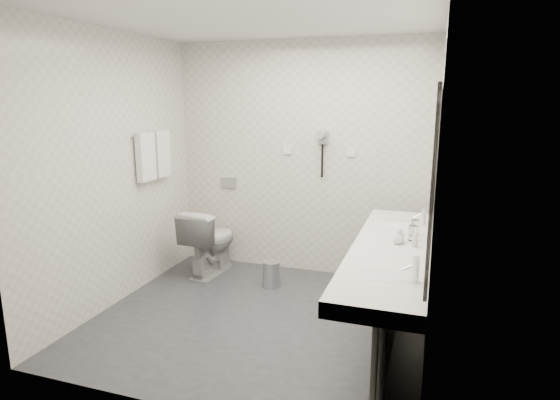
% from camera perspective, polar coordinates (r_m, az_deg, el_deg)
% --- Properties ---
extents(floor, '(2.80, 2.80, 0.00)m').
position_cam_1_polar(floor, '(4.27, -2.63, -14.19)').
color(floor, '#2C2D31').
rests_on(floor, ground).
extents(ceiling, '(2.80, 2.80, 0.00)m').
position_cam_1_polar(ceiling, '(3.86, -3.02, 21.18)').
color(ceiling, silver).
rests_on(ceiling, wall_back).
extents(wall_back, '(2.80, 0.00, 2.80)m').
position_cam_1_polar(wall_back, '(5.09, 2.52, 4.94)').
color(wall_back, beige).
rests_on(wall_back, floor).
extents(wall_front, '(2.80, 0.00, 2.80)m').
position_cam_1_polar(wall_front, '(2.73, -12.76, -1.86)').
color(wall_front, beige).
rests_on(wall_front, floor).
extents(wall_left, '(0.00, 2.60, 2.60)m').
position_cam_1_polar(wall_left, '(4.57, -19.44, 3.39)').
color(wall_left, beige).
rests_on(wall_left, floor).
extents(wall_right, '(0.00, 2.60, 2.60)m').
position_cam_1_polar(wall_right, '(3.62, 18.34, 1.27)').
color(wall_right, beige).
rests_on(wall_right, floor).
extents(vanity_counter, '(0.55, 2.20, 0.10)m').
position_cam_1_polar(vanity_counter, '(3.54, 13.35, -6.18)').
color(vanity_counter, silver).
rests_on(vanity_counter, floor).
extents(vanity_panel, '(0.03, 2.15, 0.75)m').
position_cam_1_polar(vanity_panel, '(3.70, 13.41, -12.47)').
color(vanity_panel, gray).
rests_on(vanity_panel, floor).
extents(vanity_post_near, '(0.06, 0.06, 0.75)m').
position_cam_1_polar(vanity_post_near, '(2.78, 11.91, -21.30)').
color(vanity_post_near, silver).
rests_on(vanity_post_near, floor).
extents(vanity_post_far, '(0.06, 0.06, 0.75)m').
position_cam_1_polar(vanity_post_far, '(4.66, 14.99, -7.27)').
color(vanity_post_far, silver).
rests_on(vanity_post_far, floor).
extents(mirror, '(0.02, 2.20, 1.05)m').
position_cam_1_polar(mirror, '(3.39, 18.28, 3.99)').
color(mirror, '#B2BCC6').
rests_on(mirror, wall_right).
extents(basin_near, '(0.40, 0.31, 0.05)m').
position_cam_1_polar(basin_near, '(2.92, 12.15, -9.44)').
color(basin_near, silver).
rests_on(basin_near, vanity_counter).
extents(basin_far, '(0.40, 0.31, 0.05)m').
position_cam_1_polar(basin_far, '(4.15, 14.23, -2.97)').
color(basin_far, silver).
rests_on(basin_far, vanity_counter).
extents(faucet_near, '(0.04, 0.04, 0.15)m').
position_cam_1_polar(faucet_near, '(2.88, 16.13, -8.08)').
color(faucet_near, silver).
rests_on(faucet_near, vanity_counter).
extents(faucet_far, '(0.04, 0.04, 0.15)m').
position_cam_1_polar(faucet_far, '(4.12, 16.99, -1.96)').
color(faucet_far, silver).
rests_on(faucet_far, vanity_counter).
extents(soap_bottle_a, '(0.06, 0.06, 0.12)m').
position_cam_1_polar(soap_bottle_a, '(3.61, 14.42, -4.08)').
color(soap_bottle_a, silver).
rests_on(soap_bottle_a, vanity_counter).
extents(soap_bottle_b, '(0.11, 0.11, 0.10)m').
position_cam_1_polar(soap_bottle_b, '(3.57, 14.13, -4.42)').
color(soap_bottle_b, silver).
rests_on(soap_bottle_b, vanity_counter).
extents(soap_bottle_c, '(0.05, 0.05, 0.12)m').
position_cam_1_polar(soap_bottle_c, '(3.53, 16.08, -4.54)').
color(soap_bottle_c, silver).
rests_on(soap_bottle_c, vanity_counter).
extents(glass_left, '(0.08, 0.08, 0.12)m').
position_cam_1_polar(glass_left, '(3.67, 15.82, -3.89)').
color(glass_left, silver).
rests_on(glass_left, vanity_counter).
extents(glass_right, '(0.07, 0.07, 0.12)m').
position_cam_1_polar(glass_right, '(3.82, 16.05, -3.22)').
color(glass_right, silver).
rests_on(glass_right, vanity_counter).
extents(toilet, '(0.47, 0.75, 0.73)m').
position_cam_1_polar(toilet, '(5.22, -8.49, -4.94)').
color(toilet, silver).
rests_on(toilet, floor).
extents(flush_plate, '(0.18, 0.02, 0.12)m').
position_cam_1_polar(flush_plate, '(5.42, -6.23, 2.12)').
color(flush_plate, '#B2B5BA').
rests_on(flush_plate, wall_back).
extents(pedal_bin, '(0.23, 0.23, 0.25)m').
position_cam_1_polar(pedal_bin, '(4.88, -1.04, -9.05)').
color(pedal_bin, '#B2B5BA').
rests_on(pedal_bin, floor).
extents(bin_lid, '(0.18, 0.18, 0.02)m').
position_cam_1_polar(bin_lid, '(4.83, -1.05, -7.57)').
color(bin_lid, '#B2B5BA').
rests_on(bin_lid, pedal_bin).
extents(towel_rail, '(0.02, 0.62, 0.02)m').
position_cam_1_polar(towel_rail, '(4.95, -15.32, 7.80)').
color(towel_rail, silver).
rests_on(towel_rail, wall_left).
extents(towel_near, '(0.07, 0.24, 0.48)m').
position_cam_1_polar(towel_near, '(4.85, -15.98, 5.06)').
color(towel_near, white).
rests_on(towel_near, towel_rail).
extents(towel_far, '(0.07, 0.24, 0.48)m').
position_cam_1_polar(towel_far, '(5.08, -14.21, 5.47)').
color(towel_far, white).
rests_on(towel_far, towel_rail).
extents(dryer_cradle, '(0.10, 0.04, 0.14)m').
position_cam_1_polar(dryer_cradle, '(4.98, 5.24, 7.62)').
color(dryer_cradle, gray).
rests_on(dryer_cradle, wall_back).
extents(dryer_barrel, '(0.08, 0.14, 0.08)m').
position_cam_1_polar(dryer_barrel, '(4.91, 5.06, 7.91)').
color(dryer_barrel, gray).
rests_on(dryer_barrel, dryer_cradle).
extents(dryer_cord, '(0.02, 0.02, 0.35)m').
position_cam_1_polar(dryer_cord, '(4.99, 5.15, 4.75)').
color(dryer_cord, black).
rests_on(dryer_cord, dryer_cradle).
extents(switch_plate_a, '(0.09, 0.02, 0.09)m').
position_cam_1_polar(switch_plate_a, '(5.11, 0.87, 6.11)').
color(switch_plate_a, silver).
rests_on(switch_plate_a, wall_back).
extents(switch_plate_b, '(0.09, 0.02, 0.09)m').
position_cam_1_polar(switch_plate_b, '(4.95, 8.66, 5.76)').
color(switch_plate_b, silver).
rests_on(switch_plate_b, wall_back).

